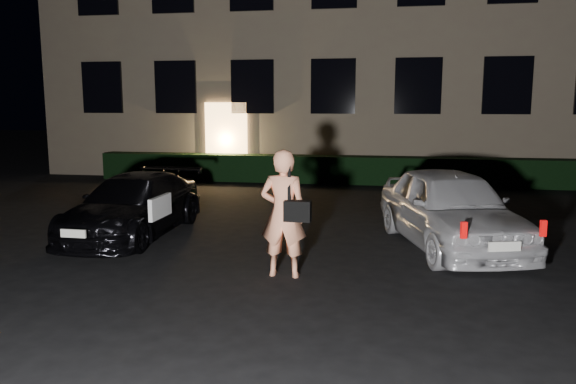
# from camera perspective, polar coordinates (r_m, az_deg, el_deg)

# --- Properties ---
(ground) EXTENTS (80.00, 80.00, 0.00)m
(ground) POSITION_cam_1_polar(r_m,az_deg,el_deg) (7.54, -3.55, -10.23)
(ground) COLOR black
(ground) RESTS_ON ground
(building) EXTENTS (20.00, 8.11, 12.00)m
(building) POSITION_cam_1_polar(r_m,az_deg,el_deg) (22.25, 5.72, 18.08)
(building) COLOR #766554
(building) RESTS_ON ground
(hedge) EXTENTS (15.00, 0.70, 0.85)m
(hedge) POSITION_cam_1_polar(r_m,az_deg,el_deg) (17.62, 4.37, 2.29)
(hedge) COLOR black
(hedge) RESTS_ON ground
(sedan) EXTENTS (1.73, 4.04, 1.14)m
(sedan) POSITION_cam_1_polar(r_m,az_deg,el_deg) (11.00, -15.40, -1.33)
(sedan) COLOR black
(sedan) RESTS_ON ground
(hatch) EXTENTS (2.66, 4.35, 1.38)m
(hatch) POSITION_cam_1_polar(r_m,az_deg,el_deg) (10.09, 16.14, -1.57)
(hatch) COLOR silver
(hatch) RESTS_ON ground
(man) EXTENTS (0.76, 0.45, 1.85)m
(man) POSITION_cam_1_polar(r_m,az_deg,el_deg) (8.03, -0.44, -2.18)
(man) COLOR #FB9B70
(man) RESTS_ON ground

